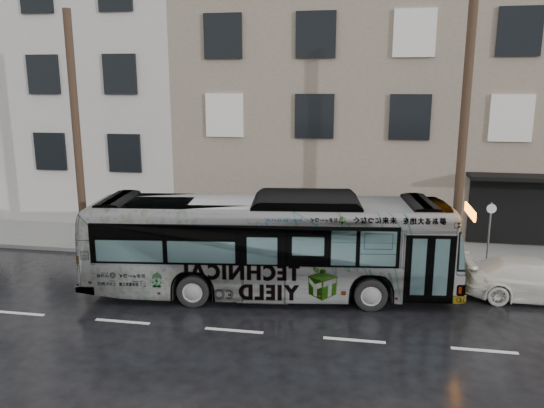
{
  "coord_description": "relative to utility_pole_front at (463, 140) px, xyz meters",
  "views": [
    {
      "loc": [
        3.27,
        -15.26,
        6.45
      ],
      "look_at": [
        0.16,
        2.5,
        2.39
      ],
      "focal_mm": 35.0,
      "sensor_mm": 36.0,
      "label": 1
    }
  ],
  "objects": [
    {
      "name": "ground",
      "position": [
        -6.5,
        -3.3,
        -4.65
      ],
      "size": [
        120.0,
        120.0,
        0.0
      ],
      "primitive_type": "plane",
      "color": "black",
      "rests_on": "ground"
    },
    {
      "name": "white_sedan",
      "position": [
        2.09,
        -2.09,
        -4.02
      ],
      "size": [
        4.33,
        1.77,
        1.25
      ],
      "primitive_type": "imported",
      "rotation": [
        0.0,
        0.0,
        1.57
      ],
      "color": "white",
      "rests_on": "ground"
    },
    {
      "name": "sign_post",
      "position": [
        1.1,
        0.0,
        -3.3
      ],
      "size": [
        0.06,
        0.06,
        2.4
      ],
      "primitive_type": "cylinder",
      "color": "slate",
      "rests_on": "sidewalk"
    },
    {
      "name": "utility_pole_front",
      "position": [
        0.0,
        0.0,
        0.0
      ],
      "size": [
        0.3,
        0.3,
        9.0
      ],
      "primitive_type": "cylinder",
      "color": "#402D20",
      "rests_on": "sidewalk"
    },
    {
      "name": "building_taupe",
      "position": [
        -1.5,
        9.4,
        0.85
      ],
      "size": [
        20.0,
        12.0,
        11.0
      ],
      "primitive_type": "cube",
      "color": "gray",
      "rests_on": "ground"
    },
    {
      "name": "building_grey",
      "position": [
        -24.5,
        10.9,
        3.35
      ],
      "size": [
        26.0,
        15.0,
        16.0
      ],
      "primitive_type": "cube",
      "color": "#BBB7B0",
      "rests_on": "ground"
    },
    {
      "name": "utility_pole_rear",
      "position": [
        -14.0,
        0.0,
        0.0
      ],
      "size": [
        0.3,
        0.3,
        9.0
      ],
      "primitive_type": "cylinder",
      "color": "#402D20",
      "rests_on": "sidewalk"
    },
    {
      "name": "bus",
      "position": [
        -6.02,
        -3.02,
        -3.06
      ],
      "size": [
        11.66,
        4.04,
        3.18
      ],
      "primitive_type": "imported",
      "rotation": [
        0.0,
        0.0,
        1.69
      ],
      "color": "#B2B2B2",
      "rests_on": "ground"
    },
    {
      "name": "sidewalk",
      "position": [
        -6.5,
        1.6,
        -4.58
      ],
      "size": [
        90.0,
        3.6,
        0.15
      ],
      "primitive_type": "cube",
      "color": "gray",
      "rests_on": "ground"
    }
  ]
}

